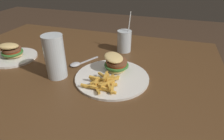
# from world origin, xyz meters

# --- Properties ---
(dining_table) EXTENTS (1.22, 1.36, 0.71)m
(dining_table) POSITION_xyz_m (0.00, 0.00, 0.61)
(dining_table) COLOR brown
(dining_table) RESTS_ON ground_plane
(meal_plate_near) EXTENTS (0.31, 0.31, 0.09)m
(meal_plate_near) POSITION_xyz_m (0.07, -0.21, 0.73)
(meal_plate_near) COLOR white
(meal_plate_near) RESTS_ON dining_table
(beer_glass) EXTENTS (0.08, 0.08, 0.18)m
(beer_glass) POSITION_xyz_m (-0.00, 0.02, 0.80)
(beer_glass) COLOR silver
(beer_glass) RESTS_ON dining_table
(juice_glass) EXTENTS (0.08, 0.08, 0.21)m
(juice_glass) POSITION_xyz_m (0.34, -0.18, 0.77)
(juice_glass) COLOR silver
(juice_glass) RESTS_ON dining_table
(spoon) EXTENTS (0.16, 0.10, 0.01)m
(spoon) POSITION_xyz_m (0.11, -0.01, 0.72)
(spoon) COLOR silver
(spoon) RESTS_ON dining_table
(meal_plate_far) EXTENTS (0.23, 0.23, 0.09)m
(meal_plate_far) POSITION_xyz_m (0.08, 0.33, 0.74)
(meal_plate_far) COLOR white
(meal_plate_far) RESTS_ON dining_table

